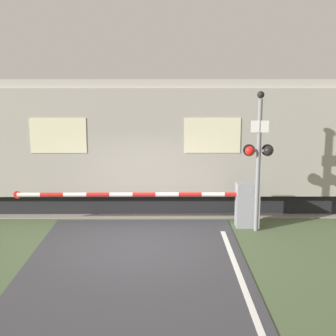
# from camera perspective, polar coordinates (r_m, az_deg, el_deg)

# --- Properties ---
(ground_plane) EXTENTS (80.00, 80.00, 0.00)m
(ground_plane) POSITION_cam_1_polar(r_m,az_deg,el_deg) (11.24, -3.60, -9.46)
(ground_plane) COLOR #475638
(track_bed) EXTENTS (36.00, 3.20, 0.13)m
(track_bed) POSITION_cam_1_polar(r_m,az_deg,el_deg) (14.84, -2.79, -4.30)
(track_bed) COLOR gray
(track_bed) RESTS_ON ground_plane
(train) EXTENTS (15.52, 2.90, 3.88)m
(train) POSITION_cam_1_polar(r_m,az_deg,el_deg) (14.50, 4.85, 3.23)
(train) COLOR black
(train) RESTS_ON ground_plane
(crossing_barrier) EXTENTS (6.49, 0.44, 1.20)m
(crossing_barrier) POSITION_cam_1_polar(r_m,az_deg,el_deg) (12.54, 7.02, -4.22)
(crossing_barrier) COLOR gray
(crossing_barrier) RESTS_ON ground_plane
(signal_post) EXTENTS (0.77, 0.26, 3.60)m
(signal_post) POSITION_cam_1_polar(r_m,az_deg,el_deg) (12.02, 11.00, 1.75)
(signal_post) COLOR gray
(signal_post) RESTS_ON ground_plane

